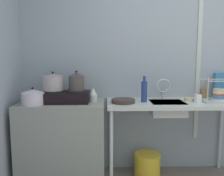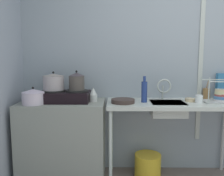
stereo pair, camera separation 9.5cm
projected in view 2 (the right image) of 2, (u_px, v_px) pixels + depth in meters
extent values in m
cube|color=#959FAA|center=(194.00, 67.00, 2.80)|extent=(4.85, 0.10, 2.50)
cube|color=beige|center=(201.00, 56.00, 2.73)|extent=(0.05, 0.01, 2.00)
cube|color=gray|center=(63.00, 141.00, 2.61)|extent=(0.91, 0.55, 0.88)
cube|color=beige|center=(173.00, 104.00, 2.54)|extent=(1.42, 0.55, 0.04)
cylinder|color=silver|center=(110.00, 151.00, 2.37)|extent=(0.04, 0.04, 0.84)
cylinder|color=beige|center=(111.00, 136.00, 2.83)|extent=(0.04, 0.04, 0.84)
cylinder|color=#BEBDBF|center=(223.00, 136.00, 2.82)|extent=(0.04, 0.04, 0.84)
cube|color=black|center=(66.00, 97.00, 2.54)|extent=(0.52, 0.33, 0.11)
cylinder|color=black|center=(54.00, 91.00, 2.53)|extent=(0.24, 0.24, 0.02)
cylinder|color=black|center=(77.00, 91.00, 2.53)|extent=(0.24, 0.24, 0.02)
cylinder|color=#A4999C|center=(54.00, 83.00, 2.52)|extent=(0.22, 0.22, 0.15)
cone|color=#A39590|center=(53.00, 75.00, 2.51)|extent=(0.23, 0.23, 0.02)
sphere|color=black|center=(53.00, 73.00, 2.51)|extent=(0.02, 0.02, 0.02)
cylinder|color=#49423D|center=(77.00, 83.00, 2.52)|extent=(0.17, 0.17, 0.15)
cone|color=#453A42|center=(77.00, 74.00, 2.51)|extent=(0.17, 0.17, 0.04)
sphere|color=black|center=(77.00, 71.00, 2.50)|extent=(0.02, 0.02, 0.02)
cylinder|color=silver|center=(33.00, 98.00, 2.41)|extent=(0.23, 0.23, 0.12)
cone|color=silver|center=(33.00, 91.00, 2.40)|extent=(0.23, 0.23, 0.03)
sphere|color=black|center=(33.00, 88.00, 2.39)|extent=(0.02, 0.02, 0.02)
cylinder|color=silver|center=(93.00, 98.00, 2.55)|extent=(0.09, 0.09, 0.07)
cone|color=silver|center=(93.00, 91.00, 2.54)|extent=(0.08, 0.08, 0.08)
cube|color=beige|center=(167.00, 109.00, 2.52)|extent=(0.36, 0.32, 0.14)
cylinder|color=beige|center=(163.00, 92.00, 2.69)|extent=(0.02, 0.02, 0.16)
torus|color=beige|center=(164.00, 86.00, 2.61)|extent=(0.16, 0.02, 0.16)
cylinder|color=#3B2D29|center=(123.00, 101.00, 2.48)|extent=(0.25, 0.25, 0.04)
cylinder|color=#B1BAB5|center=(209.00, 91.00, 2.40)|extent=(0.01, 0.01, 0.27)
cylinder|color=#B1BAB5|center=(201.00, 88.00, 2.62)|extent=(0.01, 0.01, 0.27)
cylinder|color=#B1BAB5|center=(217.00, 80.00, 2.61)|extent=(0.34, 0.01, 0.01)
cube|color=#B1B2B1|center=(220.00, 102.00, 2.53)|extent=(0.36, 0.25, 0.01)
cylinder|color=white|center=(221.00, 100.00, 2.52)|extent=(0.15, 0.15, 0.03)
cylinder|color=teal|center=(221.00, 98.00, 2.51)|extent=(0.14, 0.14, 0.03)
cylinder|color=#B64C45|center=(221.00, 95.00, 2.52)|extent=(0.14, 0.14, 0.03)
cylinder|color=beige|center=(221.00, 93.00, 2.51)|extent=(0.13, 0.13, 0.03)
cylinder|color=beige|center=(221.00, 91.00, 2.51)|extent=(0.12, 0.12, 0.03)
cylinder|color=white|center=(199.00, 99.00, 2.46)|extent=(0.08, 0.08, 0.09)
cylinder|color=beige|center=(190.00, 100.00, 2.56)|extent=(0.11, 0.11, 0.04)
cylinder|color=navy|center=(144.00, 92.00, 2.51)|extent=(0.06, 0.06, 0.22)
cylinder|color=navy|center=(144.00, 79.00, 2.49)|extent=(0.03, 0.03, 0.06)
cube|color=teal|center=(222.00, 86.00, 2.73)|extent=(0.15, 0.06, 0.29)
cylinder|color=olive|center=(206.00, 94.00, 2.73)|extent=(0.08, 0.08, 0.12)
cylinder|color=olive|center=(207.00, 88.00, 2.72)|extent=(0.06, 0.04, 0.18)
cylinder|color=yellow|center=(148.00, 165.00, 2.69)|extent=(0.30, 0.30, 0.26)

